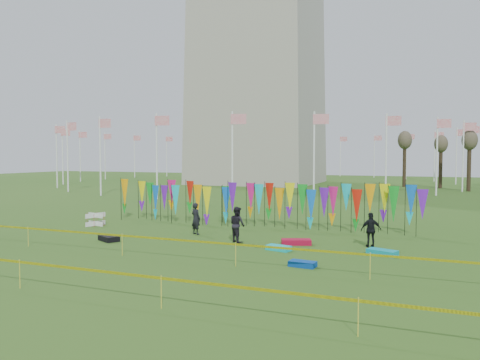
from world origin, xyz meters
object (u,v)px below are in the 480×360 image
at_px(person_left, 196,219).
at_px(kite_bag_red, 296,242).
at_px(kite_bag_teal, 382,252).
at_px(kite_bag_turquoise, 279,248).
at_px(kite_bag_black, 109,238).
at_px(kite_bag_blue, 303,264).
at_px(person_mid, 237,224).
at_px(person_right, 371,230).
at_px(box_kite, 96,219).

height_order(person_left, kite_bag_red, person_left).
bearing_deg(kite_bag_red, kite_bag_teal, -12.85).
bearing_deg(kite_bag_turquoise, kite_bag_black, -173.42).
bearing_deg(kite_bag_turquoise, person_left, 156.18).
bearing_deg(kite_bag_teal, person_left, 170.25).
xyz_separation_m(person_left, kite_bag_blue, (6.89, -4.79, -0.72)).
bearing_deg(person_left, person_mid, 177.76).
bearing_deg(kite_bag_black, person_right, 14.99).
relative_size(box_kite, kite_bag_teal, 0.65).
bearing_deg(kite_bag_red, person_mid, -170.24).
distance_m(person_left, kite_bag_blue, 8.42).
bearing_deg(kite_bag_red, kite_bag_blue, -71.59).
height_order(person_left, kite_bag_black, person_left).
bearing_deg(kite_bag_red, box_kite, 174.78).
bearing_deg(person_left, kite_bag_black, 68.23).
height_order(kite_bag_black, kite_bag_teal, kite_bag_black).
xyz_separation_m(box_kite, kite_bag_black, (3.75, -3.62, -0.26)).
distance_m(person_left, person_right, 8.78).
bearing_deg(box_kite, kite_bag_black, -44.00).
bearing_deg(person_mid, box_kite, 24.57).
bearing_deg(person_right, kite_bag_teal, 89.35).
height_order(person_mid, kite_bag_red, person_mid).
distance_m(kite_bag_black, kite_bag_teal, 12.50).
distance_m(person_right, kite_bag_turquoise, 4.27).
height_order(box_kite, kite_bag_turquoise, box_kite).
bearing_deg(kite_bag_black, kite_bag_teal, 7.42).
xyz_separation_m(person_mid, kite_bag_black, (-5.80, -2.03, -0.72)).
bearing_deg(box_kite, kite_bag_red, -5.22).
relative_size(kite_bag_blue, kite_bag_red, 0.73).
relative_size(box_kite, kite_bag_black, 0.71).
bearing_deg(person_mid, person_left, 10.85).
distance_m(person_right, kite_bag_teal, 1.79).
bearing_deg(person_mid, person_right, -135.32).
bearing_deg(person_left, person_right, -159.60).
xyz_separation_m(person_right, kite_bag_turquoise, (-3.59, -2.21, -0.67)).
bearing_deg(person_mid, kite_bag_red, -136.21).
bearing_deg(kite_bag_turquoise, person_right, 31.57).
height_order(box_kite, kite_bag_teal, box_kite).
xyz_separation_m(kite_bag_turquoise, kite_bag_blue, (1.70, -2.50, -0.00)).
xyz_separation_m(kite_bag_turquoise, kite_bag_red, (0.36, 1.56, 0.02)).
height_order(kite_bag_blue, kite_bag_black, kite_bag_black).
distance_m(person_mid, person_right, 6.07).
bearing_deg(person_left, kite_bag_turquoise, 177.12).
bearing_deg(person_mid, kite_bag_blue, 172.75).
bearing_deg(kite_bag_red, person_left, 172.45).
bearing_deg(person_right, kite_bag_red, -11.54).
xyz_separation_m(box_kite, person_mid, (9.54, -1.59, 0.46)).
xyz_separation_m(kite_bag_blue, kite_bag_teal, (2.52, 3.17, 0.01)).
relative_size(box_kite, kite_bag_blue, 0.79).
height_order(person_right, kite_bag_red, person_right).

